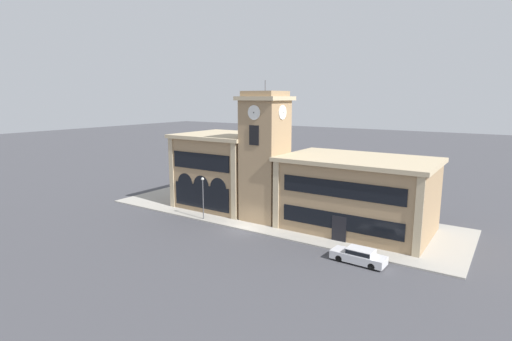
{
  "coord_description": "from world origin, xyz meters",
  "views": [
    {
      "loc": [
        24.65,
        -34.3,
        14.47
      ],
      "look_at": [
        0.23,
        2.45,
        6.38
      ],
      "focal_mm": 28.0,
      "sensor_mm": 36.0,
      "label": 1
    }
  ],
  "objects": [
    {
      "name": "parked_car_near",
      "position": [
        13.8,
        -1.5,
        0.72
      ],
      "size": [
        4.86,
        1.91,
        1.38
      ],
      "rotation": [
        0.0,
        0.0,
        3.1
      ],
      "color": "silver",
      "rests_on": "ground_plane"
    },
    {
      "name": "ground_plane",
      "position": [
        0.0,
        0.0,
        0.0
      ],
      "size": [
        300.0,
        300.0,
        0.0
      ],
      "primitive_type": "plane",
      "color": "#424247"
    },
    {
      "name": "clock_tower",
      "position": [
        0.0,
        4.69,
        7.63
      ],
      "size": [
        5.19,
        5.19,
        16.4
      ],
      "color": "#9E7F5B",
      "rests_on": "ground_plane"
    },
    {
      "name": "town_hall_right_wing",
      "position": [
        10.33,
        7.29,
        4.07
      ],
      "size": [
        16.27,
        10.43,
        8.09
      ],
      "color": "#9E7F5B",
      "rests_on": "ground_plane"
    },
    {
      "name": "street_lamp",
      "position": [
        -6.03,
        0.5,
        3.54
      ],
      "size": [
        0.36,
        0.36,
        5.07
      ],
      "color": "#4C4C51",
      "rests_on": "sidewalk_kerb"
    },
    {
      "name": "town_hall_left_wing",
      "position": [
        -7.98,
        7.28,
        4.9
      ],
      "size": [
        11.56,
        10.43,
        9.75
      ],
      "color": "#9E7F5B",
      "rests_on": "ground_plane"
    },
    {
      "name": "sidewalk_kerb",
      "position": [
        0.0,
        7.09,
        0.07
      ],
      "size": [
        44.23,
        14.18,
        0.15
      ],
      "color": "#A39E93",
      "rests_on": "ground_plane"
    }
  ]
}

